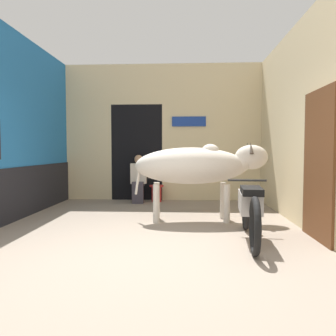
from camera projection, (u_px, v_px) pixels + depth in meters
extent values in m
plane|color=gray|center=(137.00, 254.00, 3.95)|extent=(30.00, 30.00, 0.00)
cube|color=#236BAD|center=(20.00, 127.00, 6.15)|extent=(0.18, 4.34, 3.40)
cube|color=black|center=(27.00, 191.00, 6.21)|extent=(0.03, 4.34, 0.95)
cube|color=beige|center=(162.00, 85.00, 8.20)|extent=(4.89, 0.18, 1.00)
cube|color=beige|center=(90.00, 152.00, 8.39)|extent=(1.15, 0.18, 2.40)
cube|color=beige|center=(211.00, 152.00, 8.23)|extent=(2.45, 0.18, 2.40)
cube|color=black|center=(139.00, 152.00, 8.69)|extent=(1.29, 0.90, 2.40)
cube|color=navy|center=(189.00, 121.00, 8.11)|extent=(0.84, 0.03, 0.24)
cube|color=beige|center=(294.00, 126.00, 5.88)|extent=(0.18, 4.34, 3.40)
cube|color=brown|center=(319.00, 165.00, 4.54)|extent=(0.05, 1.00, 2.10)
ellipsoid|color=beige|center=(191.00, 166.00, 5.80)|extent=(2.01, 0.80, 0.65)
ellipsoid|color=beige|center=(210.00, 151.00, 5.79)|extent=(0.32, 0.29, 0.24)
cylinder|color=beige|center=(242.00, 163.00, 5.80)|extent=(0.45, 0.33, 0.43)
ellipsoid|color=beige|center=(251.00, 157.00, 5.80)|extent=(0.61, 0.40, 0.43)
cylinder|color=beige|center=(138.00, 178.00, 5.80)|extent=(0.13, 0.05, 0.60)
cylinder|color=beige|center=(223.00, 200.00, 6.03)|extent=(0.11, 0.11, 0.67)
cylinder|color=beige|center=(227.00, 204.00, 5.65)|extent=(0.11, 0.11, 0.67)
cylinder|color=beige|center=(157.00, 200.00, 6.02)|extent=(0.11, 0.11, 0.67)
cylinder|color=beige|center=(156.00, 204.00, 5.64)|extent=(0.11, 0.11, 0.67)
cone|color=#473D33|center=(247.00, 148.00, 5.94)|extent=(0.08, 0.16, 0.23)
cone|color=#473D33|center=(251.00, 148.00, 5.64)|extent=(0.08, 0.16, 0.23)
torus|color=black|center=(255.00, 226.00, 3.89)|extent=(0.15, 0.72, 0.71)
torus|color=black|center=(246.00, 207.00, 5.17)|extent=(0.15, 0.72, 0.71)
cube|color=#9E9993|center=(250.00, 202.00, 4.52)|extent=(0.35, 0.74, 0.28)
cube|color=black|center=(251.00, 191.00, 4.32)|extent=(0.32, 0.59, 0.09)
cylinder|color=black|center=(247.00, 180.00, 5.00)|extent=(0.58, 0.09, 0.03)
sphere|color=silver|center=(246.00, 190.00, 5.10)|extent=(0.15, 0.15, 0.15)
cube|color=#3D3842|center=(138.00, 195.00, 7.72)|extent=(0.26, 0.14, 0.41)
cube|color=#3D3842|center=(138.00, 184.00, 7.80)|extent=(0.26, 0.32, 0.11)
cube|color=beige|center=(139.00, 174.00, 7.85)|extent=(0.37, 0.20, 0.48)
sphere|color=tan|center=(139.00, 159.00, 7.84)|extent=(0.20, 0.20, 0.20)
cylinder|color=red|center=(156.00, 194.00, 7.98)|extent=(0.24, 0.24, 0.37)
cylinder|color=red|center=(156.00, 186.00, 7.97)|extent=(0.35, 0.35, 0.04)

